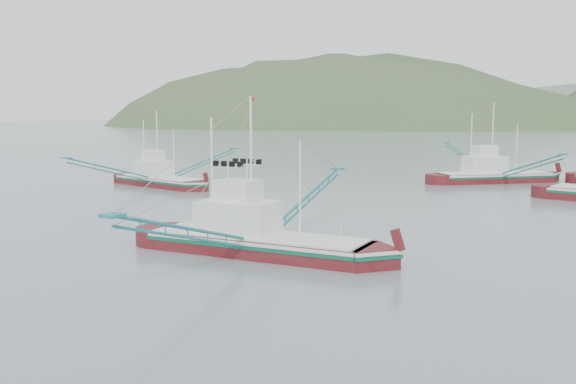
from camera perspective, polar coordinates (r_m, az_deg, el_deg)
The scene contains 5 objects.
ground at distance 41.40m, azimuth -4.34°, elevation -5.27°, with size 1200.00×1200.00×0.00m, color slate.
main_boat at distance 40.35m, azimuth -2.96°, elevation -3.38°, with size 14.78×26.23×10.64m.
bg_boat_left at distance 78.98m, azimuth -11.36°, elevation 1.72°, with size 13.90×24.19×9.88m.
bg_boat_far at distance 85.71m, azimuth 17.87°, elevation 2.38°, with size 22.23×22.46×10.87m.
headland_left at distance 442.55m, azimuth 3.97°, elevation 5.90°, with size 448.00×308.00×210.00m, color #3A5029.
Camera 1 is at (23.65, -32.81, 8.83)m, focal length 40.00 mm.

